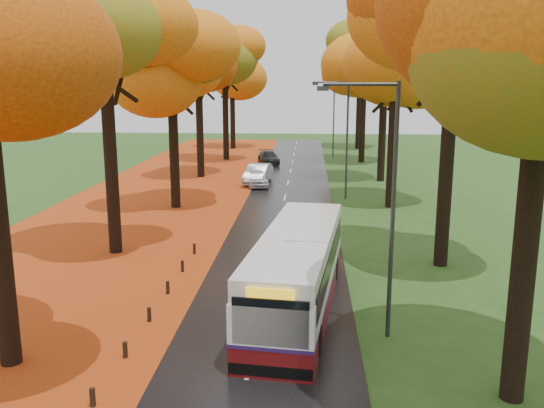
# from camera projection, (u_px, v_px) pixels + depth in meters

# --- Properties ---
(road) EXTENTS (6.50, 90.00, 0.04)m
(road) POSITION_uv_depth(u_px,v_px,m) (282.00, 214.00, 35.24)
(road) COLOR black
(road) RESTS_ON ground
(centre_line) EXTENTS (0.12, 90.00, 0.01)m
(centre_line) POSITION_uv_depth(u_px,v_px,m) (282.00, 213.00, 35.24)
(centre_line) COLOR silver
(centre_line) RESTS_ON road
(leaf_verge) EXTENTS (12.00, 90.00, 0.02)m
(leaf_verge) POSITION_uv_depth(u_px,v_px,m) (137.00, 212.00, 35.81)
(leaf_verge) COLOR maroon
(leaf_verge) RESTS_ON ground
(leaf_drift) EXTENTS (0.90, 90.00, 0.01)m
(leaf_drift) POSITION_uv_depth(u_px,v_px,m) (232.00, 213.00, 35.43)
(leaf_drift) COLOR #CC5414
(leaf_drift) RESTS_ON road
(trees_left) EXTENTS (9.20, 74.00, 13.88)m
(trees_left) POSITION_uv_depth(u_px,v_px,m) (168.00, 56.00, 35.71)
(trees_left) COLOR black
(trees_left) RESTS_ON ground
(trees_right) EXTENTS (9.30, 74.20, 13.96)m
(trees_right) POSITION_uv_depth(u_px,v_px,m) (403.00, 52.00, 34.63)
(trees_right) COLOR black
(trees_right) RESTS_ON ground
(bollard_row) EXTENTS (0.11, 23.51, 0.52)m
(bollard_row) POSITION_uv_depth(u_px,v_px,m) (110.00, 372.00, 15.62)
(bollard_row) COLOR black
(bollard_row) RESTS_ON ground
(streetlamp_near) EXTENTS (2.45, 0.18, 8.00)m
(streetlamp_near) POSITION_uv_depth(u_px,v_px,m) (385.00, 192.00, 17.42)
(streetlamp_near) COLOR #333538
(streetlamp_near) RESTS_ON ground
(streetlamp_mid) EXTENTS (2.45, 0.18, 8.00)m
(streetlamp_mid) POSITION_uv_depth(u_px,v_px,m) (344.00, 130.00, 38.89)
(streetlamp_mid) COLOR #333538
(streetlamp_mid) RESTS_ON ground
(streetlamp_far) EXTENTS (2.45, 0.18, 8.00)m
(streetlamp_far) POSITION_uv_depth(u_px,v_px,m) (331.00, 113.00, 60.36)
(streetlamp_far) COLOR #333538
(streetlamp_far) RESTS_ON ground
(bus) EXTENTS (3.63, 10.70, 2.76)m
(bus) POSITION_uv_depth(u_px,v_px,m) (297.00, 269.00, 20.29)
(bus) COLOR #570D0F
(bus) RESTS_ON road
(car_white) EXTENTS (2.24, 4.00, 1.29)m
(car_white) POSITION_uv_depth(u_px,v_px,m) (257.00, 178.00, 44.30)
(car_white) COLOR silver
(car_white) RESTS_ON road
(car_silver) EXTENTS (2.15, 4.78, 1.52)m
(car_silver) POSITION_uv_depth(u_px,v_px,m) (258.00, 174.00, 45.39)
(car_silver) COLOR gray
(car_silver) RESTS_ON road
(car_dark) EXTENTS (2.62, 4.50, 1.22)m
(car_dark) POSITION_uv_depth(u_px,v_px,m) (269.00, 158.00, 56.22)
(car_dark) COLOR black
(car_dark) RESTS_ON road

